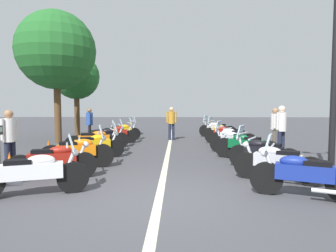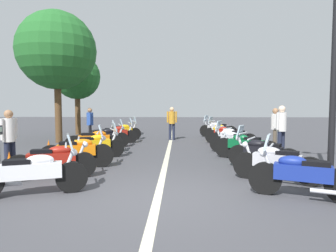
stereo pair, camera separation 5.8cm
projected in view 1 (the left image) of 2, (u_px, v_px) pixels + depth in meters
name	position (u px, v px, depth m)	size (l,w,h in m)	color
ground_plane	(159.00, 199.00, 5.58)	(80.00, 80.00, 0.00)	#424247
lane_centre_stripe	(168.00, 153.00, 11.02)	(21.37, 0.16, 0.01)	beige
motorcycle_left_row_0	(33.00, 172.00, 5.72)	(0.99, 2.08, 1.21)	black
motorcycle_left_row_1	(53.00, 161.00, 7.04)	(0.87, 2.02, 0.99)	black
motorcycle_left_row_2	(78.00, 151.00, 8.34)	(0.71, 2.05, 1.22)	black
motorcycle_left_row_3	(94.00, 145.00, 9.82)	(1.05, 2.00, 1.19)	black
motorcycle_left_row_4	(95.00, 140.00, 11.03)	(0.76, 2.14, 1.22)	black
motorcycle_left_row_5	(105.00, 137.00, 12.34)	(0.90, 2.05, 1.20)	black
motorcycle_left_row_6	(115.00, 134.00, 13.74)	(0.88, 2.06, 1.20)	black
motorcycle_left_row_7	(121.00, 131.00, 14.99)	(1.05, 1.97, 1.20)	black
motorcycle_right_row_0	(302.00, 174.00, 5.59)	(0.98, 1.89, 1.21)	black
motorcycle_right_row_1	(277.00, 162.00, 6.81)	(1.11, 1.86, 1.00)	black
motorcycle_right_row_2	(262.00, 152.00, 8.18)	(1.17, 1.77, 1.21)	black
motorcycle_right_row_3	(245.00, 145.00, 9.58)	(1.35, 1.88, 1.02)	black
motorcycle_right_row_4	(234.00, 141.00, 10.90)	(1.11, 1.79, 1.20)	black
motorcycle_right_row_5	(232.00, 137.00, 12.29)	(1.02, 1.86, 1.00)	black
motorcycle_right_row_6	(225.00, 134.00, 13.61)	(1.07, 1.83, 1.00)	black
motorcycle_right_row_7	(222.00, 131.00, 14.96)	(1.26, 1.77, 1.20)	black
motorcycle_right_row_8	(217.00, 129.00, 16.34)	(1.27, 1.94, 1.23)	black
street_lamp_twin_globe	(336.00, 28.00, 6.47)	(0.32, 1.22, 5.13)	black
traffic_cone_0	(10.00, 164.00, 7.41)	(0.36, 0.36, 0.61)	orange
traffic_cone_2	(49.00, 149.00, 9.92)	(0.36, 0.36, 0.61)	orange
bystander_0	(171.00, 121.00, 15.10)	(0.32, 0.52, 1.70)	#1E2338
bystander_1	(10.00, 136.00, 7.70)	(0.51, 0.32, 1.66)	#1E2338
bystander_2	(281.00, 126.00, 10.24)	(0.35, 0.45, 1.77)	#1E2338
bystander_3	(90.00, 122.00, 14.26)	(0.51, 0.32, 1.66)	black
bystander_4	(275.00, 126.00, 11.66)	(0.51, 0.32, 1.67)	brown
roadside_tree_0	(76.00, 77.00, 17.77)	(2.77, 2.77, 4.92)	brown
roadside_tree_1	(56.00, 51.00, 13.79)	(3.67, 3.67, 6.20)	brown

